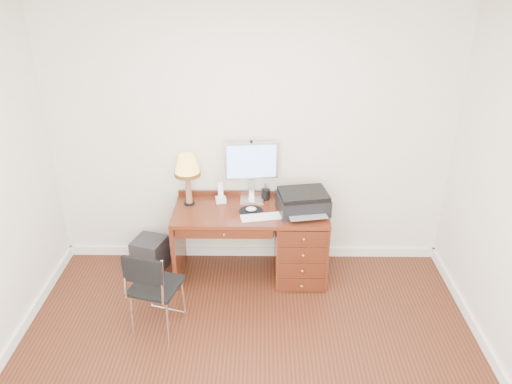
{
  "coord_description": "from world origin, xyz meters",
  "views": [
    {
      "loc": [
        0.1,
        -2.88,
        3.06
      ],
      "look_at": [
        0.06,
        1.2,
        1.04
      ],
      "focal_mm": 35.0,
      "sensor_mm": 36.0,
      "label": 1
    }
  ],
  "objects_px": {
    "printer": "(303,202)",
    "chair": "(154,284)",
    "leg_lamp": "(187,168)",
    "desk": "(283,239)",
    "monitor": "(252,164)",
    "equipment_box": "(150,254)",
    "phone": "(221,196)"
  },
  "relations": [
    {
      "from": "printer",
      "to": "leg_lamp",
      "type": "distance_m",
      "value": 1.16
    },
    {
      "from": "monitor",
      "to": "chair",
      "type": "relative_size",
      "value": 0.73
    },
    {
      "from": "monitor",
      "to": "desk",
      "type": "bearing_deg",
      "value": -43.09
    },
    {
      "from": "leg_lamp",
      "to": "phone",
      "type": "bearing_deg",
      "value": 8.99
    },
    {
      "from": "monitor",
      "to": "phone",
      "type": "height_order",
      "value": "monitor"
    },
    {
      "from": "printer",
      "to": "chair",
      "type": "bearing_deg",
      "value": -156.85
    },
    {
      "from": "printer",
      "to": "equipment_box",
      "type": "distance_m",
      "value": 1.7
    },
    {
      "from": "printer",
      "to": "leg_lamp",
      "type": "height_order",
      "value": "leg_lamp"
    },
    {
      "from": "monitor",
      "to": "chair",
      "type": "distance_m",
      "value": 1.51
    },
    {
      "from": "monitor",
      "to": "chair",
      "type": "bearing_deg",
      "value": -132.76
    },
    {
      "from": "phone",
      "to": "equipment_box",
      "type": "xyz_separation_m",
      "value": [
        -0.75,
        -0.09,
        -0.64
      ]
    },
    {
      "from": "leg_lamp",
      "to": "equipment_box",
      "type": "distance_m",
      "value": 1.06
    },
    {
      "from": "monitor",
      "to": "chair",
      "type": "height_order",
      "value": "monitor"
    },
    {
      "from": "equipment_box",
      "to": "phone",
      "type": "bearing_deg",
      "value": 24.43
    },
    {
      "from": "printer",
      "to": "equipment_box",
      "type": "height_order",
      "value": "printer"
    },
    {
      "from": "printer",
      "to": "chair",
      "type": "distance_m",
      "value": 1.59
    },
    {
      "from": "monitor",
      "to": "phone",
      "type": "bearing_deg",
      "value": -174.32
    },
    {
      "from": "monitor",
      "to": "printer",
      "type": "xyz_separation_m",
      "value": [
        0.5,
        -0.26,
        -0.28
      ]
    },
    {
      "from": "equipment_box",
      "to": "monitor",
      "type": "bearing_deg",
      "value": 26.04
    },
    {
      "from": "monitor",
      "to": "leg_lamp",
      "type": "bearing_deg",
      "value": -176.05
    },
    {
      "from": "monitor",
      "to": "leg_lamp",
      "type": "distance_m",
      "value": 0.63
    },
    {
      "from": "desk",
      "to": "leg_lamp",
      "type": "bearing_deg",
      "value": 173.19
    },
    {
      "from": "desk",
      "to": "monitor",
      "type": "bearing_deg",
      "value": 143.72
    },
    {
      "from": "monitor",
      "to": "leg_lamp",
      "type": "relative_size",
      "value": 1.15
    },
    {
      "from": "leg_lamp",
      "to": "desk",
      "type": "bearing_deg",
      "value": -6.81
    },
    {
      "from": "equipment_box",
      "to": "printer",
      "type": "bearing_deg",
      "value": 13.71
    },
    {
      "from": "leg_lamp",
      "to": "chair",
      "type": "height_order",
      "value": "leg_lamp"
    },
    {
      "from": "desk",
      "to": "equipment_box",
      "type": "relative_size",
      "value": 4.25
    },
    {
      "from": "desk",
      "to": "printer",
      "type": "height_order",
      "value": "printer"
    },
    {
      "from": "printer",
      "to": "chair",
      "type": "xyz_separation_m",
      "value": [
        -1.3,
        -0.85,
        -0.35
      ]
    },
    {
      "from": "chair",
      "to": "equipment_box",
      "type": "xyz_separation_m",
      "value": [
        -0.25,
        0.95,
        -0.33
      ]
    },
    {
      "from": "desk",
      "to": "phone",
      "type": "height_order",
      "value": "phone"
    }
  ]
}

